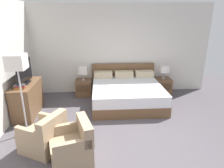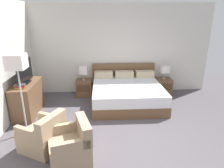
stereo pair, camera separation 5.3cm
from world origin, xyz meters
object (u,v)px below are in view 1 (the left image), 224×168
(nightstand_left, at_px, (84,88))
(bed, at_px, (127,93))
(nightstand_right, at_px, (163,86))
(table_lamp_right, at_px, (164,69))
(dresser, at_px, (28,99))
(book_red_cover, at_px, (19,88))
(book_small_top, at_px, (19,85))
(armchair_companion, at_px, (73,146))
(table_lamp_left, at_px, (83,71))
(tv, at_px, (24,72))
(armchair_by_window, at_px, (44,136))
(book_blue_cover, at_px, (20,87))
(floor_lamp, at_px, (17,67))

(nightstand_left, bearing_deg, bed, -27.77)
(nightstand_right, xyz_separation_m, table_lamp_right, (-0.00, 0.00, 0.57))
(dresser, bearing_deg, bed, 11.62)
(book_red_cover, bearing_deg, book_small_top, 0.00)
(table_lamp_right, height_order, armchair_companion, table_lamp_right)
(nightstand_right, bearing_deg, book_red_cover, -157.92)
(nightstand_right, bearing_deg, table_lamp_left, 179.97)
(table_lamp_right, height_order, tv, tv)
(dresser, xyz_separation_m, armchair_by_window, (0.79, -1.53, -0.15))
(book_red_cover, height_order, book_blue_cover, book_blue_cover)
(armchair_by_window, bearing_deg, tv, 116.54)
(book_red_cover, xyz_separation_m, book_small_top, (0.01, 0.00, 0.07))
(nightstand_left, bearing_deg, nightstand_right, 0.00)
(book_small_top, relative_size, armchair_companion, 0.30)
(nightstand_left, relative_size, tv, 0.53)
(nightstand_right, bearing_deg, bed, -152.23)
(nightstand_right, distance_m, floor_lamp, 4.48)
(nightstand_right, distance_m, book_blue_cover, 4.31)
(nightstand_left, bearing_deg, tv, -138.72)
(nightstand_left, bearing_deg, table_lamp_left, 90.00)
(nightstand_left, relative_size, armchair_companion, 0.59)
(nightstand_left, bearing_deg, book_small_top, -130.06)
(table_lamp_right, distance_m, book_blue_cover, 4.26)
(dresser, relative_size, book_small_top, 4.89)
(book_blue_cover, relative_size, armchair_by_window, 0.22)
(nightstand_left, height_order, armchair_companion, armchair_companion)
(table_lamp_right, relative_size, book_small_top, 1.72)
(dresser, bearing_deg, book_small_top, -90.39)
(bed, xyz_separation_m, table_lamp_right, (1.31, 0.69, 0.52))
(bed, distance_m, book_red_cover, 2.88)
(book_small_top, bearing_deg, armchair_by_window, -55.48)
(dresser, bearing_deg, armchair_by_window, -62.67)
(nightstand_left, relative_size, table_lamp_right, 1.17)
(bed, height_order, table_lamp_right, bed)
(bed, bearing_deg, table_lamp_left, 152.18)
(dresser, bearing_deg, table_lamp_left, 42.41)
(book_red_cover, bearing_deg, armchair_by_window, -55.26)
(armchair_by_window, relative_size, armchair_companion, 1.08)
(nightstand_left, bearing_deg, table_lamp_right, 0.03)
(nightstand_right, relative_size, armchair_by_window, 0.55)
(tv, xyz_separation_m, book_red_cover, (-0.01, -0.43, -0.27))
(tv, xyz_separation_m, book_blue_cover, (0.01, -0.43, -0.23))
(book_blue_cover, bearing_deg, tv, 91.81)
(tv, distance_m, armchair_by_window, 1.96)
(nightstand_right, distance_m, book_red_cover, 4.33)
(table_lamp_left, xyz_separation_m, armchair_companion, (0.02, -3.12, -0.54))
(nightstand_right, relative_size, book_blue_cover, 2.48)
(table_lamp_right, distance_m, dresser, 4.17)
(armchair_companion, distance_m, floor_lamp, 1.89)
(bed, xyz_separation_m, tv, (-2.65, -0.50, 0.82))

